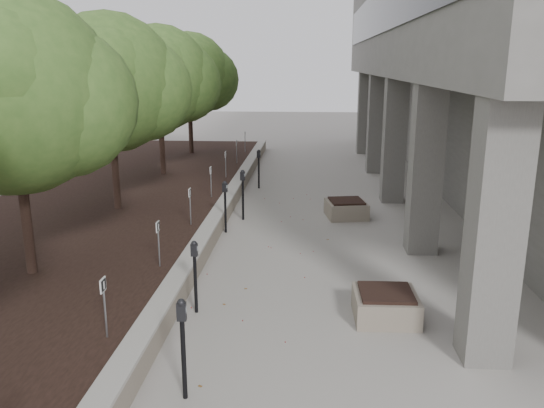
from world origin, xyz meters
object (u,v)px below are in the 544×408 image
(crabapple_tree_2, at_px, (17,136))
(crabapple_tree_3, at_px, (111,113))
(parking_meter_5, at_px, (259,169))
(parking_meter_4, at_px, (225,207))
(parking_meter_3, at_px, (243,195))
(planter_front, at_px, (385,305))
(parking_meter_1, at_px, (183,349))
(crabapple_tree_5, at_px, (189,93))
(crabapple_tree_4, at_px, (160,101))
(planter_back, at_px, (346,208))
(parking_meter_2, at_px, (195,277))

(crabapple_tree_2, distance_m, crabapple_tree_3, 5.00)
(crabapple_tree_3, relative_size, parking_meter_5, 3.82)
(crabapple_tree_2, relative_size, parking_meter_4, 3.83)
(parking_meter_3, bearing_deg, planter_front, -47.45)
(parking_meter_1, distance_m, parking_meter_5, 12.96)
(crabapple_tree_5, bearing_deg, crabapple_tree_2, -90.00)
(crabapple_tree_4, distance_m, parking_meter_3, 6.27)
(parking_meter_3, bearing_deg, parking_meter_1, -73.95)
(crabapple_tree_2, height_order, parking_meter_3, crabapple_tree_2)
(parking_meter_4, bearing_deg, parking_meter_5, 105.94)
(parking_meter_4, distance_m, planter_back, 3.80)
(crabapple_tree_3, distance_m, planter_back, 7.24)
(planter_front, bearing_deg, crabapple_tree_5, 113.62)
(parking_meter_3, distance_m, planter_back, 3.10)
(crabapple_tree_2, bearing_deg, planter_back, 41.91)
(crabapple_tree_5, relative_size, parking_meter_1, 3.71)
(parking_meter_1, xyz_separation_m, planter_back, (2.75, 9.29, -0.47))
(crabapple_tree_5, distance_m, planter_front, 17.41)
(planter_back, bearing_deg, crabapple_tree_5, 125.95)
(planter_back, bearing_deg, planter_front, -87.50)
(parking_meter_2, height_order, planter_front, parking_meter_2)
(parking_meter_5, bearing_deg, crabapple_tree_3, -115.18)
(planter_front, bearing_deg, planter_back, 92.50)
(crabapple_tree_5, bearing_deg, parking_meter_4, -73.31)
(parking_meter_4, bearing_deg, crabapple_tree_2, -107.93)
(crabapple_tree_2, relative_size, parking_meter_2, 3.93)
(crabapple_tree_4, bearing_deg, planter_front, -57.34)
(parking_meter_4, height_order, planter_front, parking_meter_4)
(crabapple_tree_3, distance_m, parking_meter_5, 6.34)
(parking_meter_3, xyz_separation_m, parking_meter_5, (0.07, 4.16, -0.03))
(crabapple_tree_3, xyz_separation_m, crabapple_tree_5, (0.00, 10.00, 0.00))
(crabapple_tree_4, bearing_deg, parking_meter_4, -60.92)
(crabapple_tree_2, height_order, parking_meter_4, crabapple_tree_2)
(parking_meter_4, bearing_deg, parking_meter_1, -65.44)
(crabapple_tree_2, bearing_deg, parking_meter_3, 56.65)
(crabapple_tree_5, relative_size, planter_front, 4.90)
(crabapple_tree_2, xyz_separation_m, parking_meter_5, (3.64, 9.59, -2.41))
(crabapple_tree_3, xyz_separation_m, parking_meter_5, (3.64, 4.59, -2.41))
(crabapple_tree_3, distance_m, parking_meter_2, 7.12)
(parking_meter_4, bearing_deg, crabapple_tree_5, 126.77)
(parking_meter_2, distance_m, parking_meter_5, 10.33)
(crabapple_tree_5, distance_m, parking_meter_5, 6.95)
(parking_meter_5, distance_m, planter_front, 10.83)
(crabapple_tree_3, bearing_deg, parking_meter_5, 51.55)
(parking_meter_1, bearing_deg, parking_meter_2, 94.88)
(parking_meter_1, bearing_deg, planter_back, 70.03)
(parking_meter_1, bearing_deg, crabapple_tree_3, 111.16)
(crabapple_tree_2, xyz_separation_m, crabapple_tree_5, (0.00, 15.00, 0.00))
(crabapple_tree_5, xyz_separation_m, parking_meter_1, (3.84, -18.37, -2.39))
(parking_meter_1, distance_m, planter_front, 4.05)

